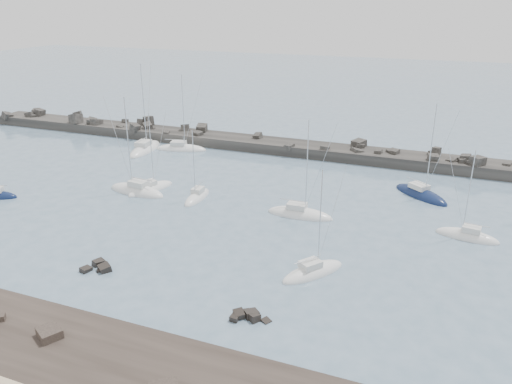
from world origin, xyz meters
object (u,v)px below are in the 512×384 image
Objects in this scene: sailboat_5 at (137,192)px; sailboat_8 at (421,195)px; sailboat_1 at (145,150)px; sailboat_3 at (151,189)px; sailboat_4 at (181,149)px; sailboat_7 at (313,272)px; sailboat_9 at (467,237)px; sailboat_6 at (197,198)px; sailboat_13 at (300,215)px.

sailboat_5 is 40.28m from sailboat_8.
sailboat_3 is at bearing -54.57° from sailboat_1.
sailboat_4 is 48.28m from sailboat_7.
sailboat_8 reaches higher than sailboat_9.
sailboat_9 is at bearing 1.00° from sailboat_6.
sailboat_3 is 31.60m from sailboat_7.
sailboat_3 is at bearing -72.79° from sailboat_4.
sailboat_4 is 1.29× the size of sailboat_9.
sailboat_8 is (28.84, 12.36, 0.00)m from sailboat_6.
sailboat_3 is 0.83× the size of sailboat_4.
sailboat_5 is at bearing 156.75° from sailboat_7.
sailboat_13 is (34.85, -17.82, -0.01)m from sailboat_1.
sailboat_1 is 1.55× the size of sailboat_6.
sailboat_13 is at bearing 1.67° from sailboat_5.
sailboat_13 is (-19.93, -1.04, 0.00)m from sailboat_9.
sailboat_8 is at bearing 23.19° from sailboat_6.
sailboat_4 is at bearing 102.72° from sailboat_5.
sailboat_9 reaches higher than sailboat_6.
sailboat_9 is at bearing 2.26° from sailboat_5.
sailboat_9 is at bearing -21.82° from sailboat_4.
sailboat_1 is at bearing 125.43° from sailboat_3.
sailboat_3 is 0.89× the size of sailboat_13.
sailboat_4 is 35.49m from sailboat_13.
sailboat_1 reaches higher than sailboat_13.
sailboat_8 is at bearing 19.56° from sailboat_5.
sailboat_9 is 19.96m from sailboat_13.
sailboat_4 is at bearing 135.28° from sailboat_7.
sailboat_7 is at bearing -44.72° from sailboat_4.
sailboat_6 is 0.75× the size of sailboat_8.
sailboat_6 is at bearing -179.00° from sailboat_9.
sailboat_6 is at bearing 178.36° from sailboat_13.
sailboat_5 reaches higher than sailboat_7.
sailboat_4 is 1.08× the size of sailboat_13.
sailboat_8 is 1.05× the size of sailboat_13.
sailboat_7 is 27.49m from sailboat_8.
sailboat_3 reaches higher than sailboat_9.
sailboat_8 is (48.71, -5.03, -0.01)m from sailboat_1.
sailboat_7 is at bearing -23.25° from sailboat_5.
sailboat_1 is 48.97m from sailboat_8.
sailboat_9 is (14.53, 14.41, 0.00)m from sailboat_7.
sailboat_5 reaches higher than sailboat_8.
sailboat_13 is at bearing 112.00° from sailboat_7.
sailboat_5 is at bearing -177.74° from sailboat_9.
sailboat_1 reaches higher than sailboat_3.
sailboat_6 is at bearing -156.81° from sailboat_8.
sailboat_9 is at bearing 2.99° from sailboat_13.
sailboat_9 is (42.73, 0.16, 0.01)m from sailboat_3.
sailboat_7 is at bearing -107.92° from sailboat_8.
sailboat_13 is (24.09, 0.70, -0.01)m from sailboat_5.
sailboat_7 is 0.87× the size of sailboat_13.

